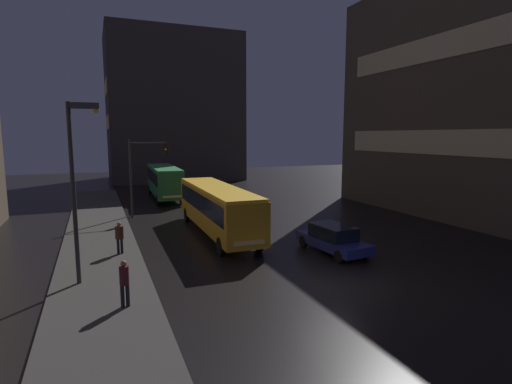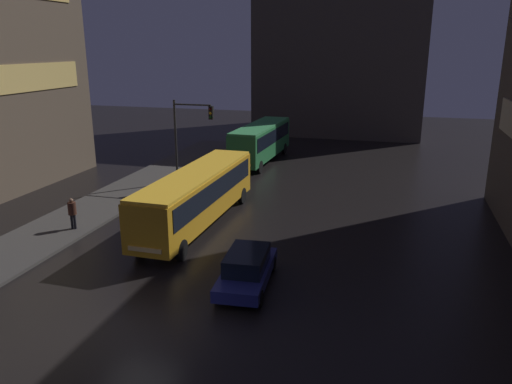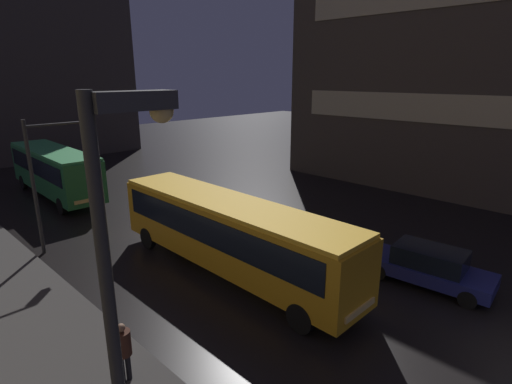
# 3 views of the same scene
# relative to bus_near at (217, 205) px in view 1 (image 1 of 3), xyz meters

# --- Properties ---
(ground_plane) EXTENTS (120.00, 120.00, 0.00)m
(ground_plane) POSITION_rel_bus_near_xyz_m (1.91, -10.47, -1.91)
(ground_plane) COLOR black
(sidewalk_left) EXTENTS (4.00, 48.00, 0.15)m
(sidewalk_left) POSITION_rel_bus_near_xyz_m (-7.09, -0.47, -1.83)
(sidewalk_left) COLOR #3D3A38
(sidewalk_left) RESTS_ON ground
(building_far_backdrop) EXTENTS (18.07, 12.00, 20.32)m
(building_far_backdrop) POSITION_rel_bus_near_xyz_m (3.77, 34.59, 8.25)
(building_far_backdrop) COLOR #383333
(building_far_backdrop) RESTS_ON ground
(bus_near) EXTENTS (2.60, 12.01, 3.09)m
(bus_near) POSITION_rel_bus_near_xyz_m (0.00, 0.00, 0.00)
(bus_near) COLOR orange
(bus_near) RESTS_ON ground
(bus_far) EXTENTS (2.73, 10.54, 3.22)m
(bus_far) POSITION_rel_bus_near_xyz_m (-0.75, 16.14, 0.08)
(bus_far) COLOR #236B38
(bus_far) RESTS_ON ground
(car_taxi) EXTENTS (2.18, 4.75, 1.51)m
(car_taxi) POSITION_rel_bus_near_xyz_m (4.68, -6.21, -1.14)
(car_taxi) COLOR navy
(car_taxi) RESTS_ON ground
(pedestrian_near) EXTENTS (0.61, 0.61, 1.70)m
(pedestrian_near) POSITION_rel_bus_near_xyz_m (-6.10, -2.67, -0.73)
(pedestrian_near) COLOR black
(pedestrian_near) RESTS_ON sidewalk_left
(pedestrian_mid) EXTENTS (0.45, 0.45, 1.74)m
(pedestrian_mid) POSITION_rel_bus_near_xyz_m (-6.33, -9.65, -0.75)
(pedestrian_mid) COLOR black
(pedestrian_mid) RESTS_ON sidewalk_left
(traffic_light_main) EXTENTS (2.93, 0.35, 6.04)m
(traffic_light_main) POSITION_rel_bus_near_xyz_m (-3.64, 7.52, 2.16)
(traffic_light_main) COLOR #2D2D2D
(traffic_light_main) RESTS_ON ground
(street_lamp_sidewalk) EXTENTS (1.25, 0.36, 7.50)m
(street_lamp_sidewalk) POSITION_rel_bus_near_xyz_m (-7.72, -6.47, 3.22)
(street_lamp_sidewalk) COLOR #2D2D2D
(street_lamp_sidewalk) RESTS_ON sidewalk_left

